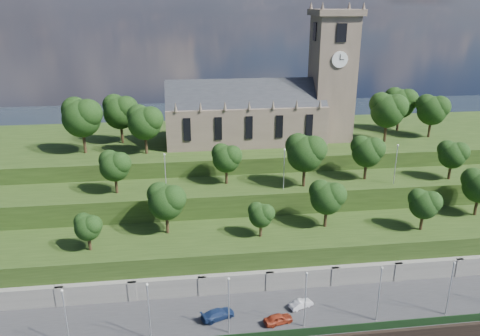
{
  "coord_description": "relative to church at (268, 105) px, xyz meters",
  "views": [
    {
      "loc": [
        -16.9,
        -47.34,
        42.68
      ],
      "look_at": [
        -7.05,
        30.0,
        14.79
      ],
      "focal_mm": 35.0,
      "sensor_mm": 36.0,
      "label": 1
    }
  ],
  "objects": [
    {
      "name": "retaining_wall",
      "position": [
        -0.79,
        -34.01,
        -20.02
      ],
      "size": [
        160.0,
        2.1,
        5.0
      ],
      "color": "slate",
      "rests_on": "ground"
    },
    {
      "name": "church",
      "position": [
        0.0,
        0.0,
        0.0
      ],
      "size": [
        38.6,
        12.35,
        27.6
      ],
      "color": "brown",
      "rests_on": "hilltop"
    },
    {
      "name": "embankment_lower",
      "position": [
        -0.79,
        -27.98,
        -18.52
      ],
      "size": [
        160.0,
        12.0,
        8.0
      ],
      "primitive_type": "cube",
      "color": "#233913",
      "rests_on": "ground"
    },
    {
      "name": "lamp_posts_upper",
      "position": [
        -0.79,
        -19.98,
        -6.26
      ],
      "size": [
        40.36,
        0.36,
        7.34
      ],
      "color": "#B2B2B7",
      "rests_on": "embankment_upper"
    },
    {
      "name": "car_left",
      "position": [
        -6.04,
        -42.42,
        -19.85
      ],
      "size": [
        4.22,
        2.48,
        1.35
      ],
      "primitive_type": "imported",
      "rotation": [
        0.0,
        0.0,
        1.81
      ],
      "color": "#9A3119",
      "rests_on": "promenade"
    },
    {
      "name": "car_middle",
      "position": [
        -2.18,
        -39.47,
        -19.94
      ],
      "size": [
        3.72,
        2.41,
        1.16
      ],
      "primitive_type": "imported",
      "rotation": [
        0.0,
        0.0,
        1.94
      ],
      "color": "silver",
      "rests_on": "promenade"
    },
    {
      "name": "car_right",
      "position": [
        -13.98,
        -40.4,
        -19.84
      ],
      "size": [
        5.04,
        3.44,
        1.36
      ],
      "primitive_type": "imported",
      "rotation": [
        0.0,
        0.0,
        1.93
      ],
      "color": "navy",
      "rests_on": "promenade"
    },
    {
      "name": "embankment_upper",
      "position": [
        -0.79,
        -16.98,
        -16.52
      ],
      "size": [
        160.0,
        10.0,
        12.0
      ],
      "primitive_type": "cube",
      "color": "#233913",
      "rests_on": "ground"
    },
    {
      "name": "trees_hilltop",
      "position": [
        -2.52,
        -1.72,
        -0.73
      ],
      "size": [
        78.82,
        16.42,
        10.77
      ],
      "color": "black",
      "rests_on": "hilltop"
    },
    {
      "name": "hilltop",
      "position": [
        -0.79,
        4.02,
        -15.02
      ],
      "size": [
        160.0,
        32.0,
        15.0
      ],
      "primitive_type": "cube",
      "color": "#233913",
      "rests_on": "ground"
    },
    {
      "name": "lamp_posts_promenade",
      "position": [
        -2.79,
        -43.48,
        -15.76
      ],
      "size": [
        60.36,
        0.36,
        8.3
      ],
      "color": "#B2B2B7",
      "rests_on": "promenade"
    },
    {
      "name": "promenade",
      "position": [
        -0.79,
        -39.98,
        -21.52
      ],
      "size": [
        160.0,
        12.0,
        2.0
      ],
      "primitive_type": "cube",
      "color": "#2D2D30",
      "rests_on": "ground"
    },
    {
      "name": "trees_lower",
      "position": [
        3.4,
        -27.29,
        -9.33
      ],
      "size": [
        68.81,
        9.09,
        8.35
      ],
      "color": "black",
      "rests_on": "embankment_lower"
    },
    {
      "name": "fence",
      "position": [
        -0.79,
        -45.38,
        -19.92
      ],
      "size": [
        160.0,
        0.1,
        1.2
      ],
      "primitive_type": "cube",
      "color": "black",
      "rests_on": "promenade"
    },
    {
      "name": "trees_upper",
      "position": [
        2.4,
        -17.95,
        -4.96
      ],
      "size": [
        64.83,
        8.59,
        9.43
      ],
      "color": "black",
      "rests_on": "embankment_upper"
    }
  ]
}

